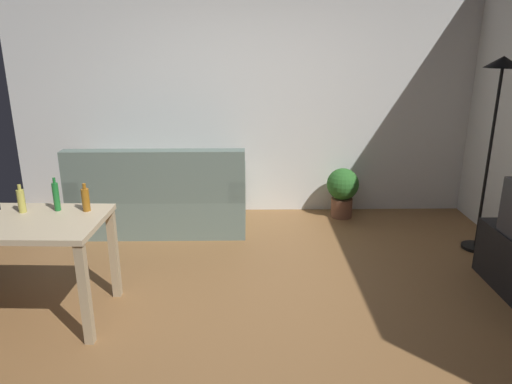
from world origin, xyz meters
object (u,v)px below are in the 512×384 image
object	(u,v)px
desk	(17,234)
torchiere_lamp	(497,102)
bottle_green	(56,196)
bottle_squat	(21,200)
bottle_amber	(86,199)
potted_plant	(343,189)
couch	(162,201)

from	to	relation	value
desk	torchiere_lamp	bearing A→B (deg)	18.59
desk	bottle_green	xyz separation A→B (m)	(0.23, 0.18, 0.22)
bottle_squat	bottle_amber	world-z (taller)	same
torchiere_lamp	desk	bearing A→B (deg)	-163.51
potted_plant	desk	bearing A→B (deg)	-142.89
potted_plant	bottle_amber	bearing A→B (deg)	-140.33
desk	bottle_squat	bearing A→B (deg)	94.95
bottle_squat	bottle_green	xyz separation A→B (m)	(0.24, 0.03, 0.02)
bottle_squat	torchiere_lamp	bearing A→B (deg)	14.35
torchiere_lamp	bottle_amber	distance (m)	3.56
potted_plant	bottle_amber	xyz separation A→B (m)	(-2.24, -1.86, 0.52)
bottle_squat	couch	bearing A→B (deg)	65.94
potted_plant	bottle_green	bearing A→B (deg)	-143.02
torchiere_lamp	bottle_squat	size ratio (longest dim) A/B	8.75
potted_plant	couch	bearing A→B (deg)	-171.08
couch	bottle_green	distance (m)	1.70
potted_plant	bottle_squat	bearing A→B (deg)	-145.08
desk	bottle_squat	size ratio (longest dim) A/B	5.92
couch	potted_plant	size ratio (longest dim) A/B	3.13
potted_plant	bottle_green	distance (m)	3.12
torchiere_lamp	bottle_green	xyz separation A→B (m)	(-3.60, -0.95, -0.55)
desk	bottle_green	bearing A→B (deg)	40.52
bottle_green	bottle_amber	world-z (taller)	bottle_green
torchiere_lamp	bottle_green	bearing A→B (deg)	-165.21
bottle_green	bottle_amber	distance (m)	0.21
torchiere_lamp	bottle_amber	world-z (taller)	torchiere_lamp
couch	bottle_amber	size ratio (longest dim) A/B	8.63
bottle_squat	bottle_green	distance (m)	0.24
potted_plant	torchiere_lamp	bearing A→B (deg)	-37.99
couch	bottle_green	world-z (taller)	bottle_green
bottle_squat	bottle_amber	bearing A→B (deg)	2.65
desk	bottle_amber	distance (m)	0.52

